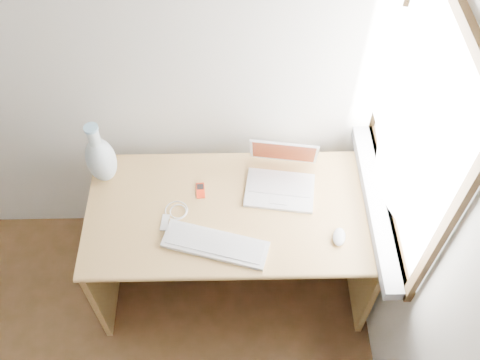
{
  "coord_description": "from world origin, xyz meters",
  "views": [
    {
      "loc": [
        1.03,
        -0.11,
        2.84
      ],
      "look_at": [
        1.05,
        1.35,
        0.91
      ],
      "focal_mm": 40.0,
      "sensor_mm": 36.0,
      "label": 1
    }
  ],
  "objects_px": {
    "external_keyboard": "(215,244)",
    "vase": "(101,158)",
    "laptop": "(280,178)",
    "desk": "(233,219)"
  },
  "relations": [
    {
      "from": "vase",
      "to": "laptop",
      "type": "bearing_deg",
      "value": -3.8
    },
    {
      "from": "laptop",
      "to": "vase",
      "type": "distance_m",
      "value": 0.86
    },
    {
      "from": "laptop",
      "to": "vase",
      "type": "height_order",
      "value": "vase"
    },
    {
      "from": "external_keyboard",
      "to": "vase",
      "type": "xyz_separation_m",
      "value": [
        -0.54,
        0.4,
        0.14
      ]
    },
    {
      "from": "desk",
      "to": "external_keyboard",
      "type": "bearing_deg",
      "value": -105.5
    },
    {
      "from": "laptop",
      "to": "vase",
      "type": "relative_size",
      "value": 0.98
    },
    {
      "from": "external_keyboard",
      "to": "vase",
      "type": "distance_m",
      "value": 0.69
    },
    {
      "from": "desk",
      "to": "laptop",
      "type": "relative_size",
      "value": 3.87
    },
    {
      "from": "desk",
      "to": "laptop",
      "type": "distance_m",
      "value": 0.36
    },
    {
      "from": "external_keyboard",
      "to": "vase",
      "type": "height_order",
      "value": "vase"
    }
  ]
}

